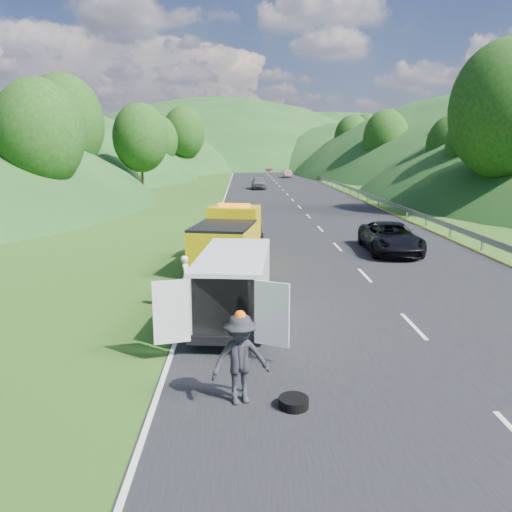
{
  "coord_description": "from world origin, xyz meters",
  "views": [
    {
      "loc": [
        -2.06,
        -15.86,
        5.22
      ],
      "look_at": [
        -1.57,
        2.01,
        1.3
      ],
      "focal_mm": 35.0,
      "sensor_mm": 36.0,
      "label": 1
    }
  ],
  "objects_px": {
    "woman": "(187,297)",
    "child": "(236,307)",
    "white_van": "(234,283)",
    "spare_tire": "(294,408)",
    "tow_truck": "(229,237)",
    "worker": "(241,403)",
    "passing_suv": "(390,252)",
    "suitcase": "(160,295)"
  },
  "relations": [
    {
      "from": "passing_suv",
      "to": "tow_truck",
      "type": "bearing_deg",
      "value": -159.82
    },
    {
      "from": "white_van",
      "to": "suitcase",
      "type": "relative_size",
      "value": 9.63
    },
    {
      "from": "worker",
      "to": "spare_tire",
      "type": "distance_m",
      "value": 1.11
    },
    {
      "from": "woman",
      "to": "child",
      "type": "xyz_separation_m",
      "value": [
        1.75,
        -1.22,
        0.0
      ]
    },
    {
      "from": "spare_tire",
      "to": "passing_suv",
      "type": "height_order",
      "value": "passing_suv"
    },
    {
      "from": "white_van",
      "to": "spare_tire",
      "type": "height_order",
      "value": "white_van"
    },
    {
      "from": "woman",
      "to": "worker",
      "type": "bearing_deg",
      "value": -158.33
    },
    {
      "from": "white_van",
      "to": "suitcase",
      "type": "distance_m",
      "value": 3.19
    },
    {
      "from": "child",
      "to": "suitcase",
      "type": "distance_m",
      "value": 2.6
    },
    {
      "from": "tow_truck",
      "to": "worker",
      "type": "relative_size",
      "value": 3.39
    },
    {
      "from": "spare_tire",
      "to": "passing_suv",
      "type": "distance_m",
      "value": 16.52
    },
    {
      "from": "white_van",
      "to": "spare_tire",
      "type": "xyz_separation_m",
      "value": [
        1.28,
        -5.25,
        -1.21
      ]
    },
    {
      "from": "tow_truck",
      "to": "suitcase",
      "type": "xyz_separation_m",
      "value": [
        -2.21,
        -5.71,
        -0.98
      ]
    },
    {
      "from": "woman",
      "to": "tow_truck",
      "type": "bearing_deg",
      "value": -8.88
    },
    {
      "from": "white_van",
      "to": "woman",
      "type": "xyz_separation_m",
      "value": [
        -1.74,
        2.56,
        -1.21
      ]
    },
    {
      "from": "spare_tire",
      "to": "tow_truck",
      "type": "bearing_deg",
      "value": 97.23
    },
    {
      "from": "woman",
      "to": "passing_suv",
      "type": "height_order",
      "value": "passing_suv"
    },
    {
      "from": "child",
      "to": "worker",
      "type": "xyz_separation_m",
      "value": [
        0.18,
        -6.36,
        0.0
      ]
    },
    {
      "from": "woman",
      "to": "passing_suv",
      "type": "relative_size",
      "value": 0.28
    },
    {
      "from": "worker",
      "to": "suitcase",
      "type": "relative_size",
      "value": 2.95
    },
    {
      "from": "tow_truck",
      "to": "worker",
      "type": "bearing_deg",
      "value": -77.35
    },
    {
      "from": "child",
      "to": "worker",
      "type": "relative_size",
      "value": 0.51
    },
    {
      "from": "tow_truck",
      "to": "suitcase",
      "type": "height_order",
      "value": "tow_truck"
    },
    {
      "from": "tow_truck",
      "to": "woman",
      "type": "height_order",
      "value": "tow_truck"
    },
    {
      "from": "tow_truck",
      "to": "child",
      "type": "height_order",
      "value": "tow_truck"
    },
    {
      "from": "child",
      "to": "passing_suv",
      "type": "xyz_separation_m",
      "value": [
        7.69,
        8.63,
        0.0
      ]
    },
    {
      "from": "worker",
      "to": "passing_suv",
      "type": "xyz_separation_m",
      "value": [
        7.51,
        14.99,
        0.0
      ]
    },
    {
      "from": "tow_truck",
      "to": "suitcase",
      "type": "distance_m",
      "value": 6.2
    },
    {
      "from": "woman",
      "to": "passing_suv",
      "type": "distance_m",
      "value": 12.01
    },
    {
      "from": "woman",
      "to": "worker",
      "type": "relative_size",
      "value": 0.77
    },
    {
      "from": "child",
      "to": "passing_suv",
      "type": "relative_size",
      "value": 0.18
    },
    {
      "from": "white_van",
      "to": "woman",
      "type": "height_order",
      "value": "white_van"
    },
    {
      "from": "suitcase",
      "to": "spare_tire",
      "type": "distance_m",
      "value": 7.94
    },
    {
      "from": "woman",
      "to": "child",
      "type": "bearing_deg",
      "value": -117.53
    },
    {
      "from": "child",
      "to": "spare_tire",
      "type": "distance_m",
      "value": 6.71
    },
    {
      "from": "white_van",
      "to": "suitcase",
      "type": "height_order",
      "value": "white_van"
    },
    {
      "from": "white_van",
      "to": "woman",
      "type": "distance_m",
      "value": 3.32
    },
    {
      "from": "spare_tire",
      "to": "white_van",
      "type": "bearing_deg",
      "value": 103.66
    },
    {
      "from": "spare_tire",
      "to": "worker",
      "type": "bearing_deg",
      "value": 168.31
    },
    {
      "from": "worker",
      "to": "woman",
      "type": "bearing_deg",
      "value": 86.15
    },
    {
      "from": "white_van",
      "to": "spare_tire",
      "type": "relative_size",
      "value": 10.06
    },
    {
      "from": "tow_truck",
      "to": "woman",
      "type": "distance_m",
      "value": 5.22
    }
  ]
}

